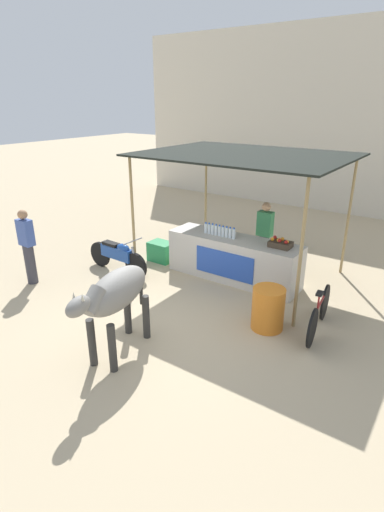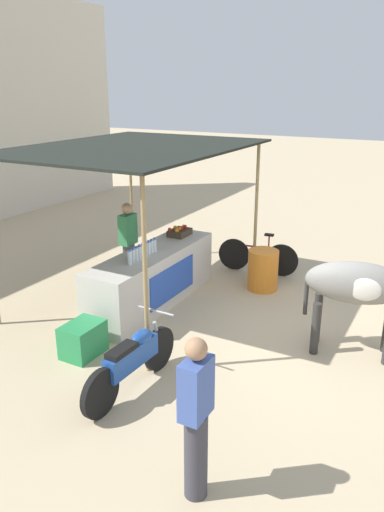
{
  "view_description": "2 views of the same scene",
  "coord_description": "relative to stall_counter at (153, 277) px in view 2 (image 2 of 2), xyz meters",
  "views": [
    {
      "loc": [
        3.96,
        -5.02,
        3.79
      ],
      "look_at": [
        -0.11,
        0.76,
        0.98
      ],
      "focal_mm": 28.0,
      "sensor_mm": 36.0,
      "label": 1
    },
    {
      "loc": [
        -6.78,
        -2.28,
        3.67
      ],
      "look_at": [
        -0.34,
        1.23,
        1.14
      ],
      "focal_mm": 35.0,
      "sensor_mm": 36.0,
      "label": 2
    }
  ],
  "objects": [
    {
      "name": "ground_plane",
      "position": [
        0.0,
        -2.2,
        -0.48
      ],
      "size": [
        60.0,
        60.0,
        0.0
      ],
      "primitive_type": "plane",
      "color": "tan"
    },
    {
      "name": "stall_counter",
      "position": [
        0.0,
        0.0,
        0.0
      ],
      "size": [
        3.0,
        0.82,
        0.96
      ],
      "color": "beige",
      "rests_on": "ground"
    },
    {
      "name": "stall_awning",
      "position": [
        0.0,
        0.3,
        2.13
      ],
      "size": [
        4.2,
        3.2,
        2.72
      ],
      "color": "black",
      "rests_on": "ground"
    },
    {
      "name": "water_bottle_row",
      "position": [
        -0.35,
        -0.05,
        0.59
      ],
      "size": [
        0.79,
        0.07,
        0.25
      ],
      "color": "silver",
      "rests_on": "stall_counter"
    },
    {
      "name": "fruit_crate",
      "position": [
        1.04,
        0.05,
        0.56
      ],
      "size": [
        0.44,
        0.32,
        0.18
      ],
      "color": "#3F3326",
      "rests_on": "stall_counter"
    },
    {
      "name": "vendor_behind_counter",
      "position": [
        0.36,
        0.75,
        0.37
      ],
      "size": [
        0.34,
        0.22,
        1.65
      ],
      "color": "#383842",
      "rests_on": "ground"
    },
    {
      "name": "cooler_box",
      "position": [
        -1.98,
        -0.1,
        -0.24
      ],
      "size": [
        0.6,
        0.44,
        0.48
      ],
      "primitive_type": "cube",
      "color": "#268C4C",
      "rests_on": "ground"
    },
    {
      "name": "water_barrel",
      "position": [
        1.53,
        -1.46,
        -0.1
      ],
      "size": [
        0.57,
        0.57,
        0.76
      ],
      "primitive_type": "cylinder",
      "color": "orange",
      "rests_on": "ground"
    },
    {
      "name": "cow",
      "position": [
        -0.09,
        -3.49,
        0.55
      ],
      "size": [
        0.78,
        1.85,
        1.44
      ],
      "color": "gray",
      "rests_on": "ground"
    },
    {
      "name": "motorcycle_parked",
      "position": [
        -2.35,
        -1.22,
        -0.05
      ],
      "size": [
        1.8,
        0.55,
        0.9
      ],
      "color": "black",
      "rests_on": "ground"
    },
    {
      "name": "bicycle_leaning",
      "position": [
        2.29,
        -1.06,
        -0.13
      ],
      "size": [
        0.23,
        1.65,
        0.85
      ],
      "color": "black",
      "rests_on": "ground"
    },
    {
      "name": "passerby_on_street",
      "position": [
        -3.49,
        -2.72,
        0.37
      ],
      "size": [
        0.34,
        0.22,
        1.65
      ],
      "color": "#383842",
      "rests_on": "ground"
    }
  ]
}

